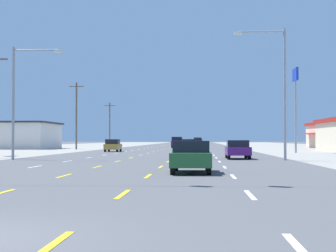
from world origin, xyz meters
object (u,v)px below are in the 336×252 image
sedan_inner_right_nearest (191,156)px  sedan_far_right_mid (238,149)px  hatchback_inner_right_near (192,149)px  pole_sign_right_row_1 (295,87)px  suv_center_turn_far (177,142)px  hatchback_far_left_midfar (113,145)px  suv_inner_right_farther (198,141)px  streetlight_right_row_0 (280,84)px  streetlight_left_row_0 (19,94)px

sedan_inner_right_nearest → sedan_far_right_mid: 18.32m
hatchback_inner_right_near → pole_sign_right_row_1: bearing=60.5°
pole_sign_right_row_1 → sedan_far_right_mid: bearing=-111.9°
sedan_far_right_mid → suv_center_turn_far: size_ratio=0.92×
hatchback_inner_right_near → pole_sign_right_row_1: pole_sign_right_row_1 is taller
suv_center_turn_far → hatchback_far_left_midfar: bearing=-101.9°
suv_inner_right_farther → streetlight_right_row_0: bearing=-86.0°
sedan_far_right_mid → pole_sign_right_row_1: (7.89, 19.62, 6.66)m
sedan_inner_right_nearest → hatchback_far_left_midfar: 43.62m
sedan_far_right_mid → hatchback_far_left_midfar: 27.95m
suv_center_turn_far → streetlight_left_row_0: 59.45m
streetlight_left_row_0 → pole_sign_right_row_1: bearing=42.1°
pole_sign_right_row_1 → streetlight_right_row_0: size_ratio=0.98×
hatchback_inner_right_near → pole_sign_right_row_1: (11.44, 20.21, 6.63)m
hatchback_inner_right_near → streetlight_left_row_0: 13.82m
sedan_far_right_mid → streetlight_right_row_0: 6.17m
streetlight_right_row_0 → hatchback_far_left_midfar: bearing=121.7°
suv_inner_right_farther → pole_sign_right_row_1: 69.74m
hatchback_inner_right_near → pole_sign_right_row_1: 24.15m
hatchback_inner_right_near → sedan_inner_right_nearest: bearing=-89.3°
suv_center_turn_far → streetlight_right_row_0: bearing=-80.4°
hatchback_inner_right_near → streetlight_right_row_0: bearing=-16.2°
sedan_far_right_mid → pole_sign_right_row_1: bearing=68.1°
sedan_far_right_mid → suv_center_turn_far: 56.50m
suv_center_turn_far → streetlight_left_row_0: size_ratio=0.58×
suv_inner_right_farther → pole_sign_right_row_1: size_ratio=0.51×
sedan_far_right_mid → suv_center_turn_far: bearing=97.1°
hatchback_far_left_midfar → sedan_far_right_mid: bearing=-60.8°
streetlight_right_row_0 → suv_inner_right_farther: bearing=94.0°
suv_center_turn_far → streetlight_right_row_0: (9.92, -58.53, 4.56)m
suv_center_turn_far → streetlight_right_row_0: 59.54m
sedan_inner_right_nearest → streetlight_right_row_0: 17.45m
hatchback_inner_right_near → pole_sign_right_row_1: size_ratio=0.41×
hatchback_inner_right_near → sedan_far_right_mid: size_ratio=0.87×
streetlight_right_row_0 → streetlight_left_row_0: bearing=180.0°
hatchback_far_left_midfar → suv_center_turn_far: size_ratio=0.80×
sedan_inner_right_nearest → hatchback_far_left_midfar: hatchback_far_left_midfar is taller
pole_sign_right_row_1 → streetlight_left_row_0: bearing=-137.9°
sedan_inner_right_nearest → sedan_far_right_mid: (3.36, 18.01, 0.00)m
sedan_far_right_mid → streetlight_left_row_0: size_ratio=0.53×
suv_center_turn_far → streetlight_left_row_0: bearing=-99.3°
suv_center_turn_far → pole_sign_right_row_1: (14.87, -36.45, 6.39)m
sedan_inner_right_nearest → pole_sign_right_row_1: size_ratio=0.47×
sedan_inner_right_nearest → streetlight_right_row_0: bearing=68.0°
streetlight_left_row_0 → suv_inner_right_farther: bearing=81.7°
streetlight_left_row_0 → streetlight_right_row_0: (19.53, 0.00, 0.62)m
hatchback_far_left_midfar → streetlight_left_row_0: bearing=-96.3°
pole_sign_right_row_1 → streetlight_left_row_0: (-24.48, -22.09, -2.45)m
sedan_inner_right_nearest → pole_sign_right_row_1: bearing=73.4°
hatchback_inner_right_near → suv_center_turn_far: (-3.43, 56.65, 0.24)m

